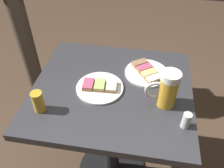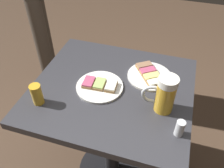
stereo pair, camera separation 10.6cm
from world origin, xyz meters
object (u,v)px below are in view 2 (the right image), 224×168
plate_far (150,75)px  beer_glass_small (37,94)px  salt_shaker (180,128)px  plate_near (100,86)px  beer_mug (164,94)px

plate_far → beer_glass_small: size_ratio=2.23×
beer_glass_small → salt_shaker: bearing=1.0°
plate_far → beer_glass_small: beer_glass_small is taller
beer_glass_small → plate_far: bearing=36.0°
salt_shaker → beer_glass_small: bearing=-179.0°
plate_near → salt_shaker: bearing=-22.8°
beer_glass_small → beer_mug: bearing=13.2°
beer_glass_small → salt_shaker: size_ratio=1.35×
beer_mug → salt_shaker: size_ratio=2.41×
salt_shaker → plate_far: bearing=119.1°
plate_near → beer_glass_small: beer_glass_small is taller
plate_near → plate_far: (0.20, 0.14, 0.00)m
beer_mug → plate_far: bearing=114.6°
beer_mug → salt_shaker: bearing=-54.1°
plate_far → salt_shaker: size_ratio=3.03×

